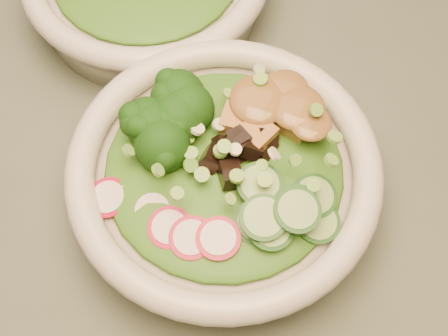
% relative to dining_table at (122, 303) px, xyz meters
% --- Properties ---
extents(dining_table, '(1.20, 0.80, 0.75)m').
position_rel_dining_table_xyz_m(dining_table, '(0.00, 0.00, 0.00)').
color(dining_table, black).
rests_on(dining_table, ground).
extents(salad_bowl, '(0.25, 0.25, 0.07)m').
position_rel_dining_table_xyz_m(salad_bowl, '(0.07, 0.10, 0.15)').
color(salad_bowl, beige).
rests_on(salad_bowl, dining_table).
extents(lettuce_bed, '(0.19, 0.19, 0.02)m').
position_rel_dining_table_xyz_m(lettuce_bed, '(0.07, 0.10, 0.17)').
color(lettuce_bed, '#1B5912').
rests_on(lettuce_bed, salad_bowl).
extents(broccoli_florets, '(0.08, 0.08, 0.04)m').
position_rel_dining_table_xyz_m(broccoli_florets, '(0.01, 0.11, 0.19)').
color(broccoli_florets, black).
rests_on(broccoli_florets, salad_bowl).
extents(radish_slices, '(0.11, 0.05, 0.02)m').
position_rel_dining_table_xyz_m(radish_slices, '(0.05, 0.04, 0.17)').
color(radish_slices, '#A20C2C').
rests_on(radish_slices, salad_bowl).
extents(cucumber_slices, '(0.07, 0.07, 0.03)m').
position_rel_dining_table_xyz_m(cucumber_slices, '(0.12, 0.08, 0.18)').
color(cucumber_slices, '#73A25A').
rests_on(cucumber_slices, salad_bowl).
extents(mushroom_heap, '(0.07, 0.07, 0.04)m').
position_rel_dining_table_xyz_m(mushroom_heap, '(0.07, 0.11, 0.18)').
color(mushroom_heap, black).
rests_on(mushroom_heap, salad_bowl).
extents(tofu_cubes, '(0.09, 0.07, 0.03)m').
position_rel_dining_table_xyz_m(tofu_cubes, '(0.09, 0.15, 0.18)').
color(tofu_cubes, '#AA6E38').
rests_on(tofu_cubes, salad_bowl).
extents(peanut_sauce, '(0.07, 0.05, 0.01)m').
position_rel_dining_table_xyz_m(peanut_sauce, '(0.09, 0.15, 0.19)').
color(peanut_sauce, brown).
rests_on(peanut_sauce, tofu_cubes).
extents(scallion_garnish, '(0.18, 0.18, 0.02)m').
position_rel_dining_table_xyz_m(scallion_garnish, '(0.07, 0.10, 0.19)').
color(scallion_garnish, '#6AA93B').
rests_on(scallion_garnish, salad_bowl).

